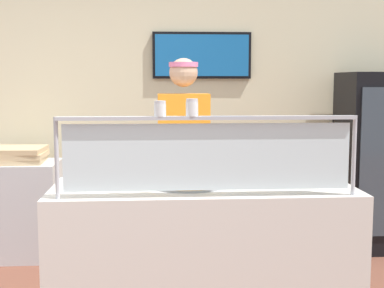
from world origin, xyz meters
TOP-DOWN VIEW (x-y plane):
  - shop_rear_unit at (0.93, 2.49)m, footprint 6.25×0.13m
  - serving_counter at (0.93, 0.38)m, footprint 1.85×0.75m
  - sneeze_guard at (0.93, 0.06)m, footprint 1.68×0.06m
  - pizza_tray at (0.83, 0.41)m, footprint 0.50×0.50m
  - pizza_server at (0.81, 0.39)m, footprint 0.12×0.29m
  - parmesan_shaker at (0.66, 0.06)m, footprint 0.07×0.07m
  - pepper_flake_shaker at (0.84, 0.06)m, footprint 0.07×0.07m
  - worker_figure at (0.85, 1.09)m, footprint 0.41×0.50m
  - drink_fridge at (2.75, 2.05)m, footprint 0.72×0.63m
  - prep_shelf at (-0.59, 2.00)m, footprint 0.70×0.55m
  - pizza_box_stack at (-0.58, 2.00)m, footprint 0.47×0.47m

SIDE VIEW (x-z plane):
  - prep_shelf at x=-0.59m, z-range 0.00..0.87m
  - serving_counter at x=0.93m, z-range 0.00..0.95m
  - drink_fridge at x=2.75m, z-range 0.00..1.67m
  - pizza_box_stack at x=-0.58m, z-range 0.87..1.00m
  - pizza_tray at x=0.83m, z-range 0.95..0.99m
  - pizza_server at x=0.81m, z-range 0.99..0.99m
  - worker_figure at x=0.85m, z-range 0.13..1.89m
  - sneeze_guard at x=0.93m, z-range 1.01..1.46m
  - shop_rear_unit at x=0.93m, z-range 0.01..2.71m
  - parmesan_shaker at x=0.66m, z-range 1.40..1.48m
  - pepper_flake_shaker at x=0.84m, z-range 1.40..1.49m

